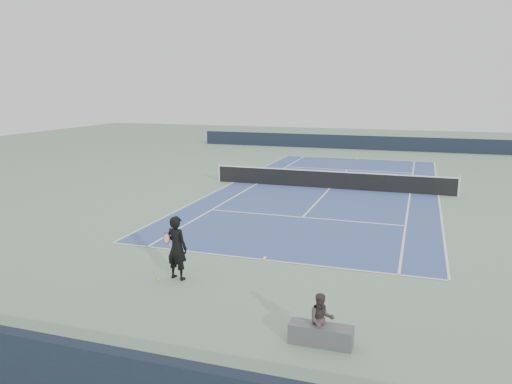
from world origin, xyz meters
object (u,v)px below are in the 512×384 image
(tennis_net, at_px, (330,179))
(spectator_bench, at_px, (321,327))
(tennis_player, at_px, (177,248))
(tennis_ball, at_px, (158,280))

(tennis_net, height_order, spectator_bench, spectator_bench)
(tennis_player, bearing_deg, spectator_bench, -27.41)
(tennis_player, bearing_deg, tennis_net, 82.61)
(tennis_net, xyz_separation_m, tennis_player, (-1.83, -14.11, 0.42))
(tennis_net, xyz_separation_m, tennis_ball, (-2.27, -14.44, -0.47))
(tennis_ball, height_order, spectator_bench, spectator_bench)
(tennis_net, distance_m, tennis_player, 14.24)
(tennis_net, bearing_deg, tennis_ball, -98.95)
(tennis_net, bearing_deg, spectator_bench, -80.58)
(tennis_net, relative_size, spectator_bench, 9.20)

